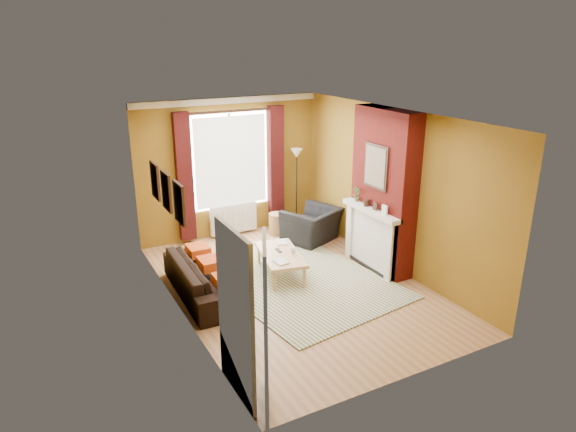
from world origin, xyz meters
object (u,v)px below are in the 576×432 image
(floor_lamp, at_px, (297,166))
(coffee_table, at_px, (281,255))
(sofa, at_px, (204,277))
(armchair, at_px, (312,225))
(wicker_stool, at_px, (277,224))

(floor_lamp, bearing_deg, coffee_table, -125.42)
(sofa, xyz_separation_m, armchair, (2.67, 1.18, 0.04))
(floor_lamp, bearing_deg, armchair, -96.45)
(sofa, xyz_separation_m, floor_lamp, (2.76, 1.98, 1.07))
(sofa, relative_size, floor_lamp, 1.18)
(coffee_table, xyz_separation_m, wicker_stool, (0.84, 1.78, -0.15))
(coffee_table, bearing_deg, wicker_stool, 76.89)
(coffee_table, bearing_deg, floor_lamp, 66.79)
(coffee_table, distance_m, wicker_stool, 1.98)
(armchair, height_order, wicker_stool, armchair)
(coffee_table, bearing_deg, armchair, 53.63)
(coffee_table, height_order, floor_lamp, floor_lamp)
(coffee_table, xyz_separation_m, floor_lamp, (1.37, 1.93, 0.99))
(sofa, height_order, wicker_stool, sofa)
(wicker_stool, bearing_deg, sofa, -140.71)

